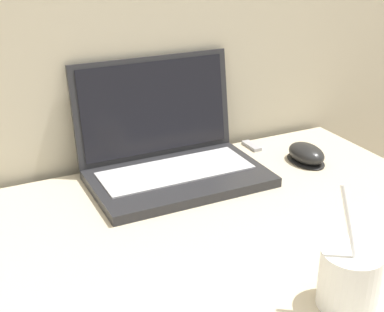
{
  "coord_description": "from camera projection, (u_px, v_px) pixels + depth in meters",
  "views": [
    {
      "loc": [
        -0.37,
        -0.3,
        1.25
      ],
      "look_at": [
        0.04,
        0.54,
        0.84
      ],
      "focal_mm": 50.0,
      "sensor_mm": 36.0,
      "label": 1
    }
  ],
  "objects": [
    {
      "name": "laptop",
      "position": [
        170.0,
        151.0,
        1.12
      ],
      "size": [
        0.36,
        0.26,
        0.23
      ],
      "color": "#232326",
      "rests_on": "desk"
    },
    {
      "name": "drink_cup",
      "position": [
        349.0,
        277.0,
        0.74
      ],
      "size": [
        0.08,
        0.08,
        0.19
      ],
      "color": "white",
      "rests_on": "desk"
    },
    {
      "name": "computer_mouse",
      "position": [
        306.0,
        154.0,
        1.19
      ],
      "size": [
        0.07,
        0.1,
        0.04
      ],
      "color": "black",
      "rests_on": "desk"
    },
    {
      "name": "usb_stick",
      "position": [
        252.0,
        146.0,
        1.28
      ],
      "size": [
        0.02,
        0.06,
        0.01
      ],
      "color": "#99999E",
      "rests_on": "desk"
    }
  ]
}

